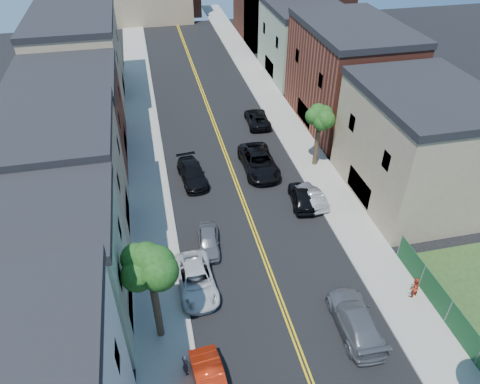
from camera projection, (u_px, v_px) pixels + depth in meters
sidewalk_left at (142, 132)px, 47.61m from camera, size 3.20×100.00×0.15m
sidewalk_right at (283, 117)px, 50.38m from camera, size 3.20×100.00×0.15m
curb_left at (158, 130)px, 47.92m from camera, size 0.30×100.00×0.15m
curb_right at (269, 119)px, 50.07m from camera, size 0.30×100.00×0.15m
bldg_left_palegrn at (42, 280)px, 25.25m from camera, size 9.00×8.00×8.50m
bldg_left_tan_near at (58, 186)px, 32.16m from camera, size 9.00×10.00×9.00m
bldg_left_brick at (71, 122)px, 41.07m from camera, size 9.00×12.00×8.00m
bldg_left_tan_far at (79, 61)px, 51.59m from camera, size 9.00×16.00×9.50m
bldg_right_tan at (416, 149)px, 36.27m from camera, size 9.00×12.00×9.00m
bldg_right_brick at (347, 78)px, 46.94m from camera, size 9.00×14.00×10.00m
bldg_right_palegrn at (303, 43)px, 58.36m from camera, size 9.00×12.00×8.50m
fence_right at (463, 332)px, 26.15m from camera, size 0.04×15.00×1.90m
tree_left_mid at (149, 258)px, 23.37m from camera, size 5.20×5.20×9.29m
tree_right_far at (321, 110)px, 39.16m from camera, size 4.40×4.40×8.03m
white_pickup at (196, 280)px, 29.88m from camera, size 2.65×5.40×1.48m
grey_car_left at (208, 241)px, 33.04m from camera, size 2.06×4.12×1.35m
black_car_left at (192, 174)px, 40.07m from camera, size 2.64×5.37×1.50m
grey_car_right at (355, 320)px, 27.19m from camera, size 2.54×5.71×1.63m
black_car_right at (302, 196)px, 37.34m from camera, size 2.34×4.57×1.49m
silver_car_right at (311, 196)px, 37.47m from camera, size 1.98×4.28×1.36m
dark_car_right_far at (257, 118)px, 48.85m from camera, size 2.52×5.08×1.38m
black_suv_lane at (259, 162)px, 41.35m from camera, size 3.00×6.43×1.78m
pedestrian_left at (186, 365)px, 24.66m from camera, size 0.48×0.63×1.53m
pedestrian_right at (414, 287)px, 29.11m from camera, size 0.89×0.78×1.57m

